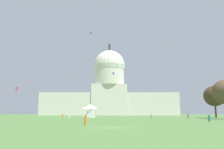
% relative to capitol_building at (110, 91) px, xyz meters
% --- Properties ---
extents(ground_plane, '(800.00, 800.00, 0.00)m').
position_rel_capitol_building_xyz_m(ground_plane, '(2.32, -175.49, -21.78)').
color(ground_plane, '#4C7538').
extents(capitol_building, '(122.49, 28.82, 67.02)m').
position_rel_capitol_building_xyz_m(capitol_building, '(0.00, 0.00, 0.00)').
color(capitol_building, beige).
rests_on(capitol_building, ground_plane).
extents(event_tent, '(5.21, 4.63, 5.74)m').
position_rel_capitol_building_xyz_m(event_tent, '(-7.15, -107.20, -18.90)').
color(event_tent, white).
rests_on(event_tent, ground_plane).
extents(tree_east_mid, '(12.70, 12.66, 14.03)m').
position_rel_capitol_building_xyz_m(tree_east_mid, '(48.19, -105.61, -12.32)').
color(tree_east_mid, '#42301E').
rests_on(tree_east_mid, ground_plane).
extents(person_white_near_tree_east, '(0.45, 0.45, 1.71)m').
position_rel_capitol_building_xyz_m(person_white_near_tree_east, '(-12.28, -127.31, -20.99)').
color(person_white_near_tree_east, silver).
rests_on(person_white_near_tree_east, ground_plane).
extents(person_orange_back_right, '(0.55, 0.55, 1.69)m').
position_rel_capitol_building_xyz_m(person_orange_back_right, '(-16.96, -115.93, -21.02)').
color(person_orange_back_right, orange).
rests_on(person_orange_back_right, ground_plane).
extents(person_orange_lawn_far_right, '(0.47, 0.47, 1.73)m').
position_rel_capitol_building_xyz_m(person_orange_lawn_far_right, '(-1.81, -168.77, -21.00)').
color(person_orange_lawn_far_right, orange).
rests_on(person_orange_lawn_far_right, ground_plane).
extents(person_purple_near_tent, '(0.46, 0.46, 1.64)m').
position_rel_capitol_building_xyz_m(person_purple_near_tent, '(30.94, -120.27, -21.04)').
color(person_purple_near_tent, '#703D93').
rests_on(person_purple_near_tent, ground_plane).
extents(person_grey_back_center, '(0.45, 0.45, 1.66)m').
position_rel_capitol_building_xyz_m(person_grey_back_center, '(15.65, -129.17, -21.01)').
color(person_grey_back_center, gray).
rests_on(person_grey_back_center, ground_plane).
extents(person_teal_front_left, '(0.47, 0.47, 1.60)m').
position_rel_capitol_building_xyz_m(person_teal_front_left, '(24.76, -153.29, -21.07)').
color(person_teal_front_left, '#1E757A').
rests_on(person_teal_front_left, ground_plane).
extents(kite_turquoise_mid, '(0.71, 0.23, 2.37)m').
position_rel_capitol_building_xyz_m(kite_turquoise_mid, '(5.76, -58.71, 11.76)').
color(kite_turquoise_mid, teal).
extents(kite_orange_mid, '(0.85, 0.83, 2.30)m').
position_rel_capitol_building_xyz_m(kite_orange_mid, '(-6.14, -60.84, 9.00)').
color(kite_orange_mid, orange).
extents(kite_red_low, '(0.88, 0.92, 3.25)m').
position_rel_capitol_building_xyz_m(kite_red_low, '(-35.81, -116.01, -10.16)').
color(kite_red_low, red).
extents(kite_cyan_mid, '(0.61, 0.48, 2.99)m').
position_rel_capitol_building_xyz_m(kite_cyan_mid, '(5.94, -130.21, -3.85)').
color(kite_cyan_mid, '#33BCDB').
extents(kite_yellow_high, '(0.83, 0.90, 1.26)m').
position_rel_capitol_building_xyz_m(kite_yellow_high, '(41.20, -58.36, 28.21)').
color(kite_yellow_high, yellow).
extents(kite_violet_mid, '(0.86, 0.89, 4.20)m').
position_rel_capitol_building_xyz_m(kite_violet_mid, '(3.04, -113.33, -3.57)').
color(kite_violet_mid, purple).
extents(kite_blue_high, '(1.56, 1.57, 1.31)m').
position_rel_capitol_building_xyz_m(kite_blue_high, '(-12.75, -51.36, 37.10)').
color(kite_blue_high, blue).
extents(kite_pink_low, '(0.46, 0.82, 3.92)m').
position_rel_capitol_building_xyz_m(kite_pink_low, '(-15.59, -21.59, -11.75)').
color(kite_pink_low, pink).
extents(kite_lime_mid, '(1.06, 1.15, 2.97)m').
position_rel_capitol_building_xyz_m(kite_lime_mid, '(-24.93, -43.83, 8.66)').
color(kite_lime_mid, '#8CD133').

